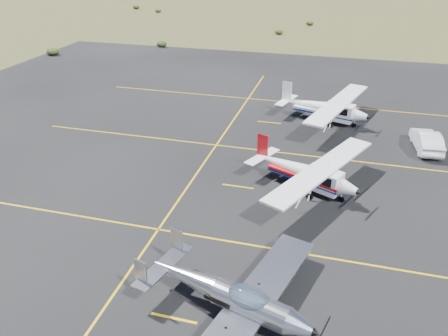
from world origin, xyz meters
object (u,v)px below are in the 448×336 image
at_px(aircraft_plain, 324,107).
at_px(aircraft_cessna, 306,171).
at_px(aircraft_low_wing, 232,297).
at_px(sedan, 427,140).

bearing_deg(aircraft_plain, aircraft_cessna, -74.91).
relative_size(aircraft_cessna, aircraft_plain, 0.91).
distance_m(aircraft_low_wing, aircraft_cessna, 11.30).
height_order(aircraft_low_wing, sedan, aircraft_low_wing).
bearing_deg(aircraft_low_wing, aircraft_plain, 100.45).
height_order(aircraft_low_wing, aircraft_plain, aircraft_plain).
height_order(aircraft_plain, sedan, aircraft_plain).
xyz_separation_m(aircraft_cessna, aircraft_plain, (0.34, 11.56, 0.08)).
distance_m(aircraft_low_wing, sedan, 21.37).
relative_size(aircraft_low_wing, sedan, 2.35).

